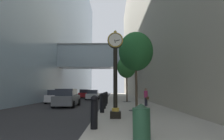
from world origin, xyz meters
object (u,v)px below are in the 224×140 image
(bollard_nearest, at_px, (94,111))
(bollard_fifth, at_px, (105,99))
(car_grey_near, at_px, (67,98))
(bollard_sixth, at_px, (106,97))
(street_tree_near, at_px, (136,52))
(bollard_third, at_px, (102,102))
(car_red_trailing, at_px, (85,94))
(car_white_mid, at_px, (57,97))
(pedestrian_walking, at_px, (146,97))
(street_clock, at_px, (115,69))
(bollard_fourth, at_px, (104,100))
(car_silver_far, at_px, (93,95))
(street_tree_mid_near, at_px, (127,67))
(trash_bin, at_px, (141,121))

(bollard_nearest, relative_size, bollard_fifth, 1.00)
(bollard_nearest, distance_m, bollard_fifth, 9.31)
(car_grey_near, bearing_deg, bollard_sixth, 25.02)
(bollard_fifth, bearing_deg, street_tree_near, -56.20)
(bollard_third, bearing_deg, car_red_trailing, 101.95)
(bollard_sixth, height_order, car_white_mid, car_white_mid)
(bollard_third, height_order, pedestrian_walking, pedestrian_walking)
(car_red_trailing, bearing_deg, car_grey_near, -86.48)
(bollard_nearest, bearing_deg, bollard_sixth, 90.00)
(car_red_trailing, bearing_deg, bollard_sixth, -72.81)
(street_tree_near, bearing_deg, bollard_sixth, 111.92)
(bollard_sixth, distance_m, pedestrian_walking, 4.28)
(bollard_fifth, bearing_deg, car_white_mid, 138.53)
(street_clock, distance_m, street_tree_near, 3.98)
(car_grey_near, distance_m, car_white_mid, 5.29)
(bollard_fourth, relative_size, car_silver_far, 0.28)
(street_tree_mid_near, distance_m, car_grey_near, 8.43)
(bollard_nearest, height_order, bollard_fifth, same)
(street_tree_near, bearing_deg, pedestrian_walking, 69.91)
(bollard_third, height_order, trash_bin, bollard_third)
(street_clock, xyz_separation_m, bollard_sixth, (-0.83, 9.13, -1.91))
(car_grey_near, relative_size, car_red_trailing, 0.99)
(car_grey_near, bearing_deg, pedestrian_walking, -3.69)
(street_clock, bearing_deg, street_tree_mid_near, 82.89)
(street_tree_mid_near, bearing_deg, car_grey_near, -141.48)
(bollard_nearest, xyz_separation_m, street_tree_near, (2.35, 5.80, 3.55))
(street_tree_mid_near, height_order, car_red_trailing, street_tree_mid_near)
(bollard_fourth, xyz_separation_m, trash_bin, (1.55, -8.41, -0.12))
(bollard_fourth, relative_size, trash_bin, 1.19)
(pedestrian_walking, height_order, car_silver_far, pedestrian_walking)
(bollard_fourth, bearing_deg, car_red_trailing, 103.31)
(street_tree_near, height_order, pedestrian_walking, street_tree_near)
(street_tree_mid_near, distance_m, car_silver_far, 9.40)
(bollard_nearest, bearing_deg, bollard_fourth, 90.00)
(bollard_fourth, bearing_deg, street_clock, -79.52)
(car_white_mid, bearing_deg, bollard_sixth, -26.52)
(pedestrian_walking, xyz_separation_m, car_red_trailing, (-8.37, 17.30, -0.16))
(street_tree_near, relative_size, pedestrian_walking, 3.57)
(trash_bin, xyz_separation_m, pedestrian_walking, (2.14, 10.89, 0.29))
(street_clock, relative_size, car_white_mid, 1.05)
(bollard_fifth, distance_m, car_silver_far, 12.81)
(street_clock, xyz_separation_m, bollard_fifth, (-0.83, 6.80, -1.91))
(bollard_third, bearing_deg, car_grey_near, 124.62)
(bollard_fifth, relative_size, bollard_sixth, 1.00)
(bollard_sixth, bearing_deg, street_clock, -84.82)
(street_clock, distance_m, car_white_mid, 14.09)
(bollard_nearest, bearing_deg, street_clock, 71.72)
(street_tree_mid_near, distance_m, pedestrian_walking, 6.37)
(bollard_sixth, xyz_separation_m, trash_bin, (1.55, -13.06, -0.12))
(trash_bin, xyz_separation_m, car_red_trailing, (-6.23, 28.18, 0.12))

